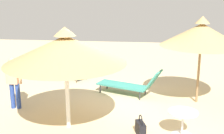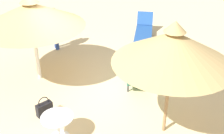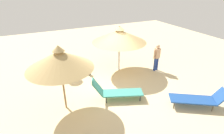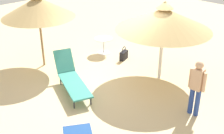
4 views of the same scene
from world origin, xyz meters
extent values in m
cube|color=beige|center=(0.00, 0.00, -0.05)|extent=(24.00, 24.00, 0.10)
cylinder|color=white|center=(-1.19, 0.93, 1.00)|extent=(0.10, 0.10, 2.01)
cone|color=tan|center=(-1.19, 0.93, 2.01)|extent=(2.94, 2.94, 0.67)
cone|color=tan|center=(-1.19, 0.93, 2.44)|extent=(0.53, 0.53, 0.22)
cylinder|color=olive|center=(0.97, -2.58, 1.08)|extent=(0.07, 0.07, 2.16)
cone|color=tan|center=(0.97, -2.58, 2.12)|extent=(2.44, 2.44, 0.67)
cone|color=tan|center=(0.97, -2.58, 2.55)|extent=(0.44, 0.44, 0.22)
cube|color=#1E478C|center=(3.06, 2.10, 0.31)|extent=(1.48, 1.83, 0.05)
cylinder|color=brown|center=(2.90, 1.33, 0.14)|extent=(0.04, 0.04, 0.29)
cylinder|color=brown|center=(2.44, 1.62, 0.14)|extent=(0.04, 0.04, 0.29)
cylinder|color=brown|center=(3.68, 2.58, 0.14)|extent=(0.04, 0.04, 0.29)
cylinder|color=brown|center=(3.23, 2.87, 0.14)|extent=(0.04, 0.04, 0.29)
cube|color=#1E478C|center=(3.61, 2.97, 0.58)|extent=(0.73, 0.63, 0.50)
cube|color=teal|center=(1.42, -0.22, 0.30)|extent=(1.16, 1.83, 0.05)
cylinder|color=#2D2D33|center=(1.46, 0.55, 0.14)|extent=(0.04, 0.04, 0.27)
cylinder|color=#2D2D33|center=(1.91, 0.37, 0.14)|extent=(0.04, 0.04, 0.27)
cylinder|color=#2D2D33|center=(0.93, -0.81, 0.14)|extent=(0.04, 0.04, 0.27)
cylinder|color=#2D2D33|center=(1.39, -0.99, 0.14)|extent=(0.04, 0.04, 0.27)
cube|color=teal|center=(1.04, -1.22, 0.64)|extent=(0.70, 0.63, 0.65)
cylinder|color=navy|center=(-0.19, 2.89, 0.38)|extent=(0.13, 0.13, 0.77)
cylinder|color=navy|center=(-0.19, 2.72, 0.38)|extent=(0.13, 0.13, 0.77)
cube|color=tan|center=(-0.19, 2.80, 1.06)|extent=(0.23, 0.28, 0.58)
sphere|color=tan|center=(-0.19, 2.80, 1.45)|extent=(0.21, 0.21, 0.21)
cylinder|color=tan|center=(-0.20, 2.99, 1.03)|extent=(0.09, 0.09, 0.53)
cylinder|color=tan|center=(-0.18, 2.62, 1.03)|extent=(0.09, 0.09, 0.53)
cube|color=black|center=(-1.42, -0.90, 0.16)|extent=(0.44, 0.28, 0.33)
torus|color=black|center=(-1.42, -0.90, 0.38)|extent=(0.28, 0.11, 0.28)
cylinder|color=silver|center=(-1.31, -1.88, 0.60)|extent=(0.71, 0.71, 0.02)
cylinder|color=silver|center=(-1.31, -1.88, 0.29)|extent=(0.05, 0.05, 0.59)
camera|label=1|loc=(-7.68, -0.98, 3.31)|focal=45.76mm
camera|label=2|loc=(-2.15, -6.70, 4.46)|focal=45.23mm
camera|label=3|loc=(6.99, -3.35, 4.64)|focal=28.30mm
camera|label=4|loc=(5.87, 5.88, 4.55)|focal=46.58mm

